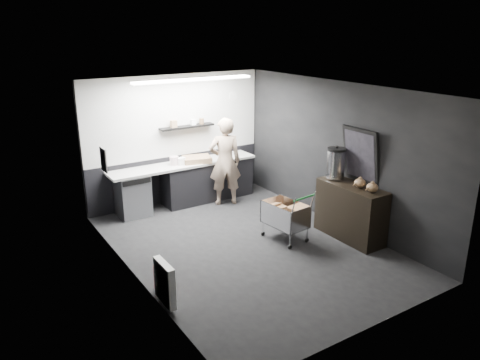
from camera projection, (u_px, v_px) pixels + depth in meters
floor at (248, 246)px, 8.10m from camera, size 5.50×5.50×0.00m
ceiling at (249, 89)px, 7.25m from camera, size 5.50×5.50×0.00m
wall_back at (176, 139)px, 9.87m from camera, size 5.50×0.00×5.50m
wall_front at (378, 231)px, 5.48m from camera, size 5.50×0.00×5.50m
wall_left at (131, 194)px, 6.65m from camera, size 0.00×5.50×5.50m
wall_right at (337, 155)px, 8.70m from camera, size 0.00×5.50×5.50m
kitchen_wall_panel at (175, 116)px, 9.70m from camera, size 3.95×0.02×1.70m
dado_panel at (178, 178)px, 10.12m from camera, size 3.95×0.02×1.00m
floating_shelf at (187, 127)px, 9.78m from camera, size 1.20×0.22×0.04m
wall_clock at (233, 96)px, 10.31m from camera, size 0.20×0.03×0.20m
poster at (103, 160)px, 7.63m from camera, size 0.02×0.30×0.40m
poster_red_band at (103, 156)px, 7.61m from camera, size 0.02×0.22×0.10m
radiator at (165, 283)px, 6.28m from camera, size 0.10×0.50×0.60m
ceiling_strip at (194, 80)px, 8.74m from camera, size 2.40×0.20×0.04m
prep_counter at (190, 182)px, 9.96m from camera, size 3.20×0.61×0.90m
person at (225, 162)px, 9.75m from camera, size 0.79×0.65×1.86m
shopping_cart at (285, 216)px, 8.24m from camera, size 0.59×0.90×0.93m
sideboard at (350, 204)px, 8.28m from camera, size 0.57×1.32×1.98m
fire_extinguisher at (158, 276)px, 6.72m from camera, size 0.13×0.13×0.44m
cardboard_box at (197, 159)px, 9.83m from camera, size 0.66×0.57×0.11m
pink_tub at (174, 161)px, 9.61m from camera, size 0.18×0.18×0.18m
white_container at (181, 161)px, 9.64m from camera, size 0.18×0.14×0.15m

